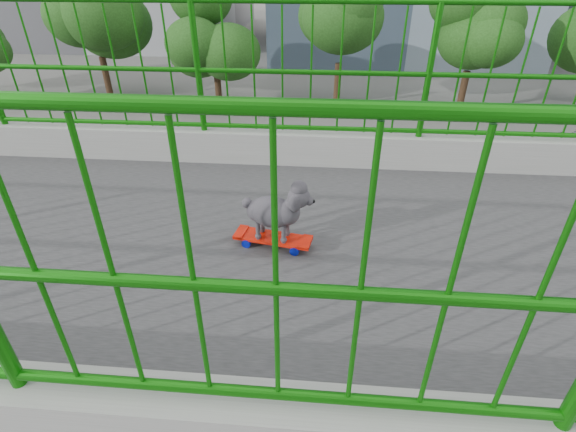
# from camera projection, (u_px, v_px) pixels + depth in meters

# --- Properties ---
(road) EXTENTS (18.00, 90.00, 0.02)m
(road) POSITION_uv_depth(u_px,v_px,m) (245.00, 198.00, 17.80)
(road) COLOR black
(road) RESTS_ON ground
(street_trees) EXTENTS (5.30, 60.40, 7.26)m
(street_trees) POSITION_uv_depth(u_px,v_px,m) (294.00, 32.00, 26.30)
(street_trees) COLOR black
(street_trees) RESTS_ON ground
(skateboard) EXTENTS (0.25, 0.55, 0.07)m
(skateboard) POSITION_uv_depth(u_px,v_px,m) (273.00, 239.00, 2.87)
(skateboard) COLOR red
(skateboard) RESTS_ON footbridge
(poodle) EXTENTS (0.26, 0.49, 0.41)m
(poodle) POSITION_uv_depth(u_px,v_px,m) (276.00, 210.00, 2.74)
(poodle) COLOR #312E34
(poodle) RESTS_ON skateboard
(car_0) EXTENTS (1.70, 4.22, 1.44)m
(car_0) POSITION_uv_depth(u_px,v_px,m) (230.00, 301.00, 11.43)
(car_0) COLOR black
(car_0) RESTS_ON ground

